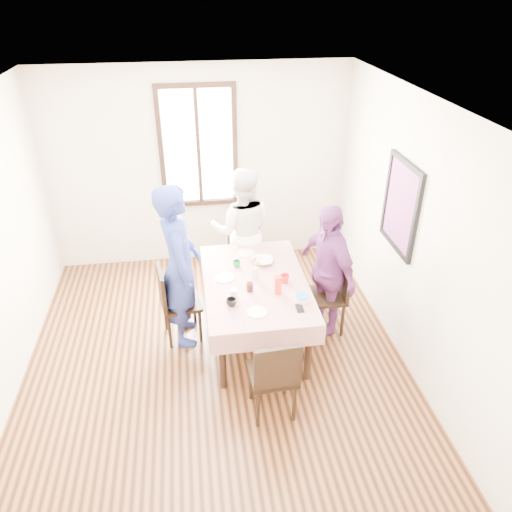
{
  "coord_description": "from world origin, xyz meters",
  "views": [
    {
      "loc": [
        -0.15,
        -3.98,
        3.61
      ],
      "look_at": [
        0.47,
        0.27,
        1.1
      ],
      "focal_mm": 34.07,
      "sensor_mm": 36.0,
      "label": 1
    }
  ],
  "objects_px": {
    "dining_table": "(255,310)",
    "chair_left": "(181,303)",
    "chair_far": "(243,255)",
    "chair_near": "(272,373)",
    "person_left": "(179,266)",
    "person_right": "(326,271)",
    "chair_right": "(326,296)",
    "person_far": "(243,231)"
  },
  "relations": [
    {
      "from": "chair_far",
      "to": "person_left",
      "type": "xyz_separation_m",
      "value": [
        -0.79,
        -0.93,
        0.47
      ]
    },
    {
      "from": "person_right",
      "to": "chair_right",
      "type": "bearing_deg",
      "value": 70.44
    },
    {
      "from": "dining_table",
      "to": "person_right",
      "type": "bearing_deg",
      "value": 3.55
    },
    {
      "from": "person_left",
      "to": "chair_right",
      "type": "bearing_deg",
      "value": -96.54
    },
    {
      "from": "dining_table",
      "to": "person_left",
      "type": "relative_size",
      "value": 0.85
    },
    {
      "from": "dining_table",
      "to": "chair_far",
      "type": "xyz_separation_m",
      "value": [
        0.0,
        1.08,
        0.08
      ]
    },
    {
      "from": "chair_right",
      "to": "chair_near",
      "type": "height_order",
      "value": "same"
    },
    {
      "from": "chair_far",
      "to": "person_right",
      "type": "relative_size",
      "value": 0.58
    },
    {
      "from": "chair_far",
      "to": "person_left",
      "type": "relative_size",
      "value": 0.49
    },
    {
      "from": "chair_far",
      "to": "person_far",
      "type": "distance_m",
      "value": 0.37
    },
    {
      "from": "chair_left",
      "to": "person_far",
      "type": "distance_m",
      "value": 1.28
    },
    {
      "from": "chair_right",
      "to": "person_right",
      "type": "relative_size",
      "value": 0.58
    },
    {
      "from": "chair_right",
      "to": "person_far",
      "type": "xyz_separation_m",
      "value": [
        -0.81,
        1.01,
        0.36
      ]
    },
    {
      "from": "chair_right",
      "to": "chair_far",
      "type": "distance_m",
      "value": 1.31
    },
    {
      "from": "chair_near",
      "to": "chair_left",
      "type": "bearing_deg",
      "value": 120.54
    },
    {
      "from": "person_right",
      "to": "chair_far",
      "type": "bearing_deg",
      "value": -162.06
    },
    {
      "from": "chair_far",
      "to": "person_far",
      "type": "bearing_deg",
      "value": 99.35
    },
    {
      "from": "dining_table",
      "to": "chair_near",
      "type": "distance_m",
      "value": 1.08
    },
    {
      "from": "dining_table",
      "to": "person_left",
      "type": "height_order",
      "value": "person_left"
    },
    {
      "from": "person_right",
      "to": "chair_left",
      "type": "bearing_deg",
      "value": -113.06
    },
    {
      "from": "chair_far",
      "to": "chair_left",
      "type": "bearing_deg",
      "value": 58.28
    },
    {
      "from": "chair_far",
      "to": "chair_near",
      "type": "xyz_separation_m",
      "value": [
        0.0,
        -2.16,
        0.0
      ]
    },
    {
      "from": "chair_right",
      "to": "person_left",
      "type": "bearing_deg",
      "value": 88.53
    },
    {
      "from": "chair_far",
      "to": "chair_near",
      "type": "distance_m",
      "value": 2.16
    },
    {
      "from": "person_left",
      "to": "person_right",
      "type": "bearing_deg",
      "value": -96.59
    },
    {
      "from": "chair_left",
      "to": "person_far",
      "type": "bearing_deg",
      "value": 129.47
    },
    {
      "from": "chair_far",
      "to": "person_right",
      "type": "bearing_deg",
      "value": 136.85
    },
    {
      "from": "chair_near",
      "to": "person_left",
      "type": "relative_size",
      "value": 0.49
    },
    {
      "from": "chair_left",
      "to": "dining_table",
      "type": "bearing_deg",
      "value": 70.87
    },
    {
      "from": "dining_table",
      "to": "person_right",
      "type": "distance_m",
      "value": 0.89
    },
    {
      "from": "chair_far",
      "to": "person_far",
      "type": "height_order",
      "value": "person_far"
    },
    {
      "from": "chair_far",
      "to": "dining_table",
      "type": "bearing_deg",
      "value": 99.35
    },
    {
      "from": "person_left",
      "to": "person_far",
      "type": "xyz_separation_m",
      "value": [
        0.79,
        0.91,
        -0.11
      ]
    },
    {
      "from": "chair_left",
      "to": "person_far",
      "type": "relative_size",
      "value": 0.55
    },
    {
      "from": "chair_left",
      "to": "chair_far",
      "type": "distance_m",
      "value": 1.24
    },
    {
      "from": "dining_table",
      "to": "chair_right",
      "type": "distance_m",
      "value": 0.82
    },
    {
      "from": "dining_table",
      "to": "chair_left",
      "type": "relative_size",
      "value": 1.73
    },
    {
      "from": "chair_far",
      "to": "person_left",
      "type": "bearing_deg",
      "value": 59.05
    },
    {
      "from": "dining_table",
      "to": "person_left",
      "type": "distance_m",
      "value": 0.98
    },
    {
      "from": "chair_left",
      "to": "chair_far",
      "type": "height_order",
      "value": "same"
    },
    {
      "from": "chair_near",
      "to": "person_left",
      "type": "distance_m",
      "value": 1.53
    },
    {
      "from": "chair_left",
      "to": "chair_right",
      "type": "distance_m",
      "value": 1.63
    }
  ]
}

